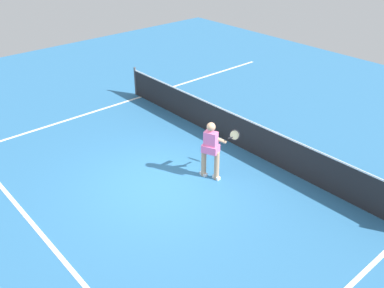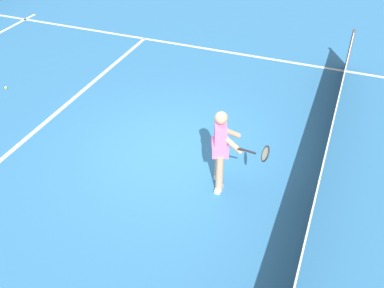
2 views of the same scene
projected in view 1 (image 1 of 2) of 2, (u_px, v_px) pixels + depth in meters
The scene contains 5 objects.
ground_plane at pixel (160, 184), 10.64m from camera, with size 25.86×25.86×0.00m, color teal.
service_line_marking at pixel (45, 239), 8.90m from camera, with size 9.77×0.10×0.01m, color white.
sideline_left_marking at pixel (68, 120), 13.84m from camera, with size 0.10×17.89×0.01m, color white.
court_net at pixel (240, 132), 12.06m from camera, with size 10.45×0.08×1.04m.
tennis_player at pixel (211, 148), 10.54m from camera, with size 0.67×1.11×1.55m.
Camera 1 is at (7.13, -5.19, 6.08)m, focal length 39.89 mm.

